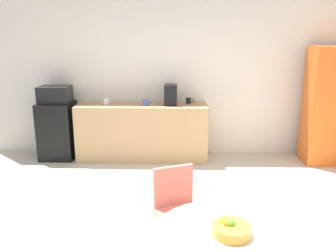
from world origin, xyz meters
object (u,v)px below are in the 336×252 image
at_px(chair_coral, 177,202).
at_px(mug_green, 189,101).
at_px(microwave, 55,94).
at_px(fruit_bowl, 231,229).
at_px(mug_white, 146,102).
at_px(coffee_maker, 171,95).
at_px(locker_cabinet, 327,106).
at_px(mug_red, 106,101).
at_px(mini_fridge, 58,130).

distance_m(chair_coral, mug_green, 2.74).
relative_size(microwave, chair_coral, 0.58).
height_order(fruit_bowl, mug_white, mug_white).
relative_size(fruit_bowl, mug_green, 2.00).
relative_size(microwave, coffee_maker, 1.50).
xyz_separation_m(chair_coral, coffee_maker, (-0.10, 2.61, 0.54)).
bearing_deg(mug_white, microwave, 177.24).
xyz_separation_m(microwave, fruit_bowl, (2.30, -3.46, -0.29)).
bearing_deg(locker_cabinet, chair_coral, -132.72).
xyz_separation_m(mug_white, mug_red, (-0.64, 0.08, 0.00)).
height_order(locker_cabinet, mug_green, locker_cabinet).
distance_m(chair_coral, mug_white, 2.62).
height_order(locker_cabinet, mug_red, locker_cabinet).
bearing_deg(locker_cabinet, coffee_maker, 177.63).
xyz_separation_m(locker_cabinet, mug_green, (-2.13, 0.19, 0.04)).
xyz_separation_m(locker_cabinet, coffee_maker, (-2.42, 0.10, 0.15)).
bearing_deg(chair_coral, locker_cabinet, 47.28).
relative_size(mini_fridge, mug_red, 7.18).
bearing_deg(locker_cabinet, mug_red, 178.25).
bearing_deg(chair_coral, mug_white, 100.99).
bearing_deg(chair_coral, mini_fridge, 126.84).
distance_m(mini_fridge, microwave, 0.59).
height_order(chair_coral, fruit_bowl, same).
height_order(mug_white, mug_green, same).
height_order(chair_coral, coffee_maker, coffee_maker).
distance_m(locker_cabinet, mug_white, 2.81).
relative_size(mini_fridge, fruit_bowl, 3.59).
height_order(microwave, coffee_maker, coffee_maker).
bearing_deg(coffee_maker, mug_white, -169.70).
xyz_separation_m(fruit_bowl, mug_green, (-0.16, 3.55, 0.18)).
distance_m(fruit_bowl, mug_green, 3.56).
bearing_deg(microwave, mini_fridge, 0.00).
relative_size(mini_fridge, locker_cabinet, 0.51).
height_order(mug_red, coffee_maker, coffee_maker).
distance_m(mini_fridge, mug_green, 2.19).
bearing_deg(mug_green, chair_coral, -93.93).
distance_m(microwave, mug_white, 1.47).
xyz_separation_m(mini_fridge, mug_white, (1.46, -0.07, 0.48)).
height_order(mini_fridge, fruit_bowl, mini_fridge).
relative_size(locker_cabinet, mug_red, 14.08).
bearing_deg(fruit_bowl, microwave, 123.67).
bearing_deg(mini_fridge, coffee_maker, 0.00).
relative_size(mug_white, mug_green, 1.00).
bearing_deg(mug_red, coffee_maker, -0.29).
bearing_deg(microwave, mug_red, 0.37).
distance_m(mug_white, mug_red, 0.65).
xyz_separation_m(mini_fridge, coffee_maker, (1.85, 0.00, 0.60)).
xyz_separation_m(microwave, mug_red, (0.82, 0.01, -0.11)).
bearing_deg(mini_fridge, mug_white, -2.76).
bearing_deg(mug_red, microwave, -179.63).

